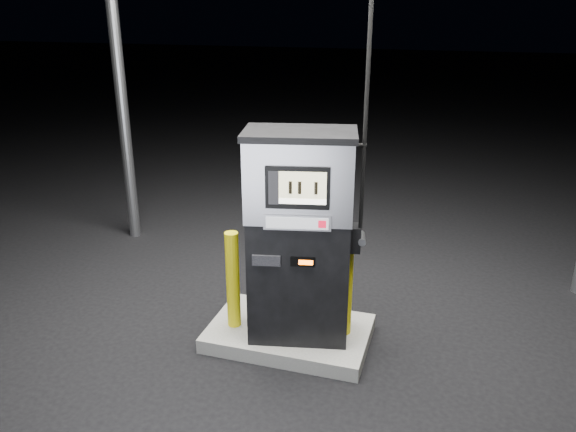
# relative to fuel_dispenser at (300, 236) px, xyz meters

# --- Properties ---
(ground) EXTENTS (80.00, 80.00, 0.00)m
(ground) POSITION_rel_fuel_dispenser_xyz_m (-0.12, 0.07, -1.19)
(ground) COLOR black
(ground) RESTS_ON ground
(pump_island) EXTENTS (1.60, 1.00, 0.15)m
(pump_island) POSITION_rel_fuel_dispenser_xyz_m (-0.12, 0.07, -1.12)
(pump_island) COLOR slate
(pump_island) RESTS_ON ground
(fuel_dispenser) EXTENTS (1.17, 0.80, 4.22)m
(fuel_dispenser) POSITION_rel_fuel_dispenser_xyz_m (0.00, 0.00, 0.00)
(fuel_dispenser) COLOR black
(fuel_dispenser) RESTS_ON pump_island
(bollard_left) EXTENTS (0.17, 0.17, 1.01)m
(bollard_left) POSITION_rel_fuel_dispenser_xyz_m (-0.67, -0.05, -0.54)
(bollard_left) COLOR yellow
(bollard_left) RESTS_ON pump_island
(bollard_right) EXTENTS (0.13, 0.13, 0.96)m
(bollard_right) POSITION_rel_fuel_dispenser_xyz_m (0.43, 0.14, -0.57)
(bollard_right) COLOR yellow
(bollard_right) RESTS_ON pump_island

